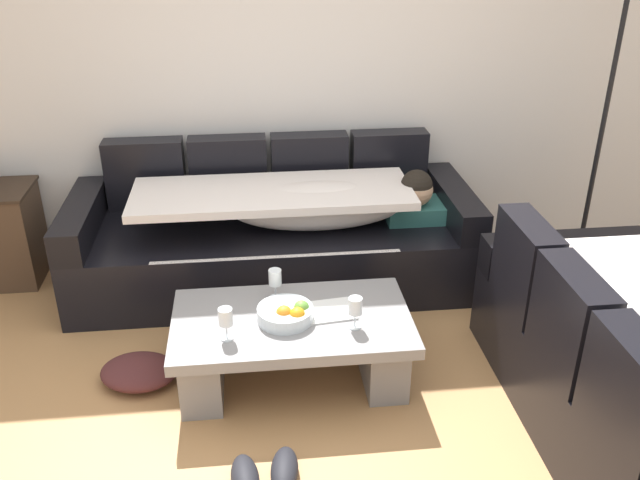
% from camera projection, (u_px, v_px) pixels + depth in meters
% --- Properties ---
extents(ground_plane, '(14.00, 14.00, 0.00)m').
position_uv_depth(ground_plane, '(314.00, 457.00, 3.05)').
color(ground_plane, '#B47E4C').
extents(back_wall, '(9.00, 0.10, 2.70)m').
position_uv_depth(back_wall, '(279.00, 57.00, 4.36)').
color(back_wall, silver).
rests_on(back_wall, ground_plane).
extents(couch_along_wall, '(2.52, 0.92, 0.88)m').
position_uv_depth(couch_along_wall, '(280.00, 235.00, 4.34)').
color(couch_along_wall, black).
rests_on(couch_along_wall, ground_plane).
extents(couch_near_window, '(0.92, 1.87, 0.88)m').
position_uv_depth(couch_near_window, '(636.00, 377.00, 3.03)').
color(couch_near_window, black).
rests_on(couch_near_window, ground_plane).
extents(coffee_table, '(1.20, 0.68, 0.38)m').
position_uv_depth(coffee_table, '(292.00, 341.00, 3.45)').
color(coffee_table, gray).
rests_on(coffee_table, ground_plane).
extents(fruit_bowl, '(0.28, 0.28, 0.10)m').
position_uv_depth(fruit_bowl, '(287.00, 314.00, 3.34)').
color(fruit_bowl, silver).
rests_on(fruit_bowl, coffee_table).
extents(wine_glass_near_left, '(0.07, 0.07, 0.17)m').
position_uv_depth(wine_glass_near_left, '(226.00, 318.00, 3.17)').
color(wine_glass_near_left, silver).
rests_on(wine_glass_near_left, coffee_table).
extents(wine_glass_near_right, '(0.07, 0.07, 0.17)m').
position_uv_depth(wine_glass_near_right, '(355.00, 307.00, 3.26)').
color(wine_glass_near_right, silver).
rests_on(wine_glass_near_right, coffee_table).
extents(wine_glass_far_back, '(0.07, 0.07, 0.17)m').
position_uv_depth(wine_glass_far_back, '(275.00, 279.00, 3.51)').
color(wine_glass_far_back, silver).
rests_on(wine_glass_far_back, coffee_table).
extents(open_magazine, '(0.30, 0.24, 0.01)m').
position_uv_depth(open_magazine, '(327.00, 311.00, 3.43)').
color(open_magazine, white).
rests_on(open_magazine, coffee_table).
extents(floor_lamp, '(0.33, 0.31, 1.95)m').
position_uv_depth(floor_lamp, '(602.00, 106.00, 4.17)').
color(floor_lamp, black).
rests_on(floor_lamp, ground_plane).
extents(pair_of_shoes, '(0.32, 0.31, 0.09)m').
position_uv_depth(pair_of_shoes, '(265.00, 474.00, 2.90)').
color(pair_of_shoes, black).
rests_on(pair_of_shoes, ground_plane).
extents(crumpled_garment, '(0.46, 0.39, 0.12)m').
position_uv_depth(crumpled_garment, '(139.00, 372.00, 3.51)').
color(crumpled_garment, '#4C2323').
rests_on(crumpled_garment, ground_plane).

